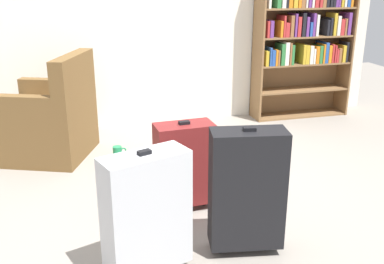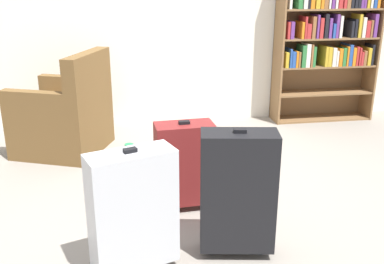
{
  "view_description": "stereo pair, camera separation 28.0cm",
  "coord_description": "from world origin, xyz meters",
  "px_view_note": "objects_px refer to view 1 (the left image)",
  "views": [
    {
      "loc": [
        -0.75,
        -2.6,
        1.52
      ],
      "look_at": [
        -0.05,
        0.06,
        0.55
      ],
      "focal_mm": 41.99,
      "sensor_mm": 36.0,
      "label": 1
    },
    {
      "loc": [
        -0.48,
        -2.66,
        1.52
      ],
      "look_at": [
        -0.05,
        0.06,
        0.55
      ],
      "focal_mm": 41.99,
      "sensor_mm": 36.0,
      "label": 2
    }
  ],
  "objects_px": {
    "suitcase_black": "(247,189)",
    "suitcase_dark_red": "(184,164)",
    "suitcase_silver": "(147,213)",
    "armchair": "(50,121)",
    "mug": "(118,152)",
    "bookshelf": "(304,24)"
  },
  "relations": [
    {
      "from": "bookshelf",
      "to": "armchair",
      "type": "bearing_deg",
      "value": -168.37
    },
    {
      "from": "suitcase_black",
      "to": "suitcase_dark_red",
      "type": "relative_size",
      "value": 1.21
    },
    {
      "from": "bookshelf",
      "to": "suitcase_dark_red",
      "type": "bearing_deg",
      "value": -134.97
    },
    {
      "from": "mug",
      "to": "suitcase_black",
      "type": "xyz_separation_m",
      "value": [
        0.56,
        -1.62,
        0.34
      ]
    },
    {
      "from": "bookshelf",
      "to": "suitcase_silver",
      "type": "xyz_separation_m",
      "value": [
        -2.14,
        -2.43,
        -0.65
      ]
    },
    {
      "from": "bookshelf",
      "to": "suitcase_dark_red",
      "type": "xyz_separation_m",
      "value": [
        -1.77,
        -1.78,
        -0.69
      ]
    },
    {
      "from": "suitcase_black",
      "to": "suitcase_dark_red",
      "type": "bearing_deg",
      "value": 110.14
    },
    {
      "from": "bookshelf",
      "to": "armchair",
      "type": "xyz_separation_m",
      "value": [
        -2.67,
        -0.55,
        -0.7
      ]
    },
    {
      "from": "bookshelf",
      "to": "suitcase_dark_red",
      "type": "height_order",
      "value": "bookshelf"
    },
    {
      "from": "mug",
      "to": "suitcase_silver",
      "type": "distance_m",
      "value": 1.72
    },
    {
      "from": "suitcase_dark_red",
      "to": "suitcase_silver",
      "type": "distance_m",
      "value": 0.75
    },
    {
      "from": "armchair",
      "to": "suitcase_dark_red",
      "type": "xyz_separation_m",
      "value": [
        0.9,
        -1.23,
        0.01
      ]
    },
    {
      "from": "suitcase_silver",
      "to": "armchair",
      "type": "bearing_deg",
      "value": 105.94
    },
    {
      "from": "suitcase_dark_red",
      "to": "suitcase_silver",
      "type": "bearing_deg",
      "value": -118.86
    },
    {
      "from": "bookshelf",
      "to": "suitcase_silver",
      "type": "bearing_deg",
      "value": -131.28
    },
    {
      "from": "suitcase_dark_red",
      "to": "suitcase_silver",
      "type": "height_order",
      "value": "suitcase_silver"
    },
    {
      "from": "armchair",
      "to": "suitcase_silver",
      "type": "xyz_separation_m",
      "value": [
        0.54,
        -1.88,
        0.05
      ]
    },
    {
      "from": "suitcase_black",
      "to": "suitcase_dark_red",
      "type": "height_order",
      "value": "suitcase_black"
    },
    {
      "from": "armchair",
      "to": "suitcase_dark_red",
      "type": "distance_m",
      "value": 1.52
    },
    {
      "from": "armchair",
      "to": "mug",
      "type": "bearing_deg",
      "value": -18.85
    },
    {
      "from": "bookshelf",
      "to": "mug",
      "type": "relative_size",
      "value": 14.71
    },
    {
      "from": "suitcase_black",
      "to": "suitcase_silver",
      "type": "relative_size",
      "value": 1.06
    }
  ]
}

